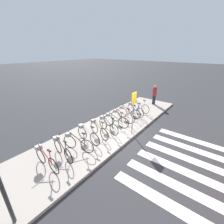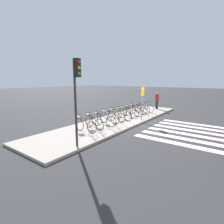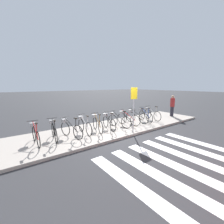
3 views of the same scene
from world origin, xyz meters
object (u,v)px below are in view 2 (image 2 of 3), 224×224
Objects in this scene: parked_bicycle_5 at (122,114)px; parked_bicycle_7 at (132,111)px; parked_bicycle_3 at (108,117)px; parked_bicycle_9 at (141,108)px; traffic_light at (77,85)px; parked_bicycle_6 at (127,112)px; parked_bicycle_4 at (116,115)px; pedestrian at (157,100)px; parked_bicycle_0 at (84,124)px; sign_post at (142,98)px; parked_bicycle_2 at (102,119)px; parked_bicycle_10 at (145,107)px; parked_bicycle_1 at (93,121)px; parked_bicycle_8 at (136,109)px.

parked_bicycle_5 is 1.49m from parked_bicycle_7.
parked_bicycle_9 is at bearing -2.04° from parked_bicycle_3.
parked_bicycle_6 is at bearing 11.57° from traffic_light.
parked_bicycle_4 and parked_bicycle_7 have the same top height.
parked_bicycle_9 is at bearing 177.22° from pedestrian.
parked_bicycle_7 is (5.24, -0.06, 0.00)m from parked_bicycle_0.
parked_bicycle_7 is at bearing 60.37° from sign_post.
parked_bicycle_6 is at bearing 0.04° from parked_bicycle_2.
traffic_light is (-4.75, -1.33, 2.23)m from parked_bicycle_4.
parked_bicycle_10 is at bearing -0.58° from parked_bicycle_4.
parked_bicycle_2 is 0.97× the size of parked_bicycle_3.
parked_bicycle_1 is at bearing 179.12° from parked_bicycle_10.
pedestrian reaches higher than parked_bicycle_6.
pedestrian reaches higher than parked_bicycle_1.
parked_bicycle_4 is at bearing 179.08° from parked_bicycle_7.
parked_bicycle_5 is at bearing -1.54° from parked_bicycle_0.
parked_bicycle_2 and parked_bicycle_7 have the same top height.
sign_post reaches higher than parked_bicycle_4.
parked_bicycle_6 is 6.68m from traffic_light.
parked_bicycle_0 and parked_bicycle_9 have the same top height.
parked_bicycle_6 and parked_bicycle_10 have the same top height.
parked_bicycle_7 is (1.49, 0.04, 0.00)m from parked_bicycle_5.
pedestrian is at bearing -1.51° from parked_bicycle_5.
parked_bicycle_10 is 2.37m from pedestrian.
parked_bicycle_6 is at bearing 92.91° from sign_post.
parked_bicycle_10 is (6.84, -0.11, 0.00)m from parked_bicycle_1.
traffic_light is (-8.54, -1.24, 2.23)m from parked_bicycle_9.
parked_bicycle_0 is 1.03× the size of parked_bicycle_2.
parked_bicycle_8 is 0.80m from parked_bicycle_9.
parked_bicycle_2 is at bearing -177.35° from parked_bicycle_4.
parked_bicycle_9 is at bearing -0.95° from parked_bicycle_0.
parked_bicycle_5 and parked_bicycle_10 have the same top height.
parked_bicycle_7 is 1.85m from sign_post.
parked_bicycle_4 is (2.27, -0.06, 0.00)m from parked_bicycle_1.
parked_bicycle_2 is at bearing -179.76° from parked_bicycle_10.
parked_bicycle_10 is (3.15, 0.02, 0.00)m from parked_bicycle_6.
parked_bicycle_0 is at bearing 178.48° from pedestrian.
parked_bicycle_5 is 0.72m from parked_bicycle_6.
traffic_light reaches higher than parked_bicycle_0.
parked_bicycle_0 and parked_bicycle_7 have the same top height.
parked_bicycle_10 is 0.44× the size of traffic_light.
parked_bicycle_0 is 1.04× the size of parked_bicycle_8.
parked_bicycle_6 is at bearing -177.46° from parked_bicycle_8.
parked_bicycle_7 is at bearing -2.07° from parked_bicycle_3.
traffic_light reaches higher than parked_bicycle_8.
parked_bicycle_7 is (2.94, -0.11, 0.00)m from parked_bicycle_3.
parked_bicycle_10 is at bearing -0.27° from parked_bicycle_7.
parked_bicycle_9 is 0.77m from parked_bicycle_10.
parked_bicycle_4 and parked_bicycle_10 have the same top height.
parked_bicycle_2 is (0.72, -0.13, 0.00)m from parked_bicycle_1.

